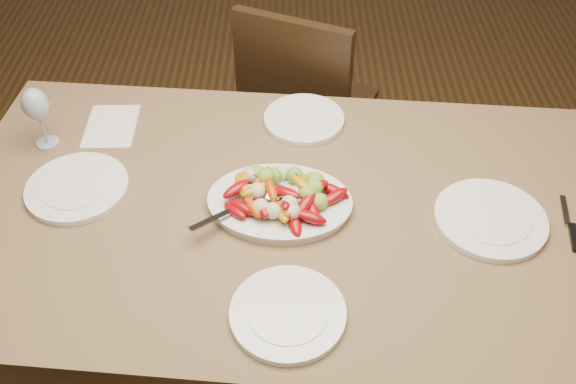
% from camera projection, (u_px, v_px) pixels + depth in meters
% --- Properties ---
extents(floor, '(6.00, 6.00, 0.00)m').
position_uv_depth(floor, '(223.00, 384.00, 2.17)').
color(floor, '#372310').
rests_on(floor, ground).
extents(dining_table, '(1.92, 1.19, 0.76)m').
position_uv_depth(dining_table, '(288.00, 295.00, 1.97)').
color(dining_table, brown).
rests_on(dining_table, ground).
extents(chair_far, '(0.55, 0.55, 0.95)m').
position_uv_depth(chair_far, '(311.00, 107.00, 2.50)').
color(chair_far, black).
rests_on(chair_far, ground).
extents(serving_platter, '(0.39, 0.31, 0.02)m').
position_uv_depth(serving_platter, '(280.00, 204.00, 1.70)').
color(serving_platter, white).
rests_on(serving_platter, dining_table).
extents(roasted_vegetables, '(0.32, 0.23, 0.09)m').
position_uv_depth(roasted_vegetables, '(280.00, 188.00, 1.66)').
color(roasted_vegetables, maroon).
rests_on(roasted_vegetables, serving_platter).
extents(serving_spoon, '(0.23, 0.25, 0.03)m').
position_uv_depth(serving_spoon, '(253.00, 202.00, 1.66)').
color(serving_spoon, '#9EA0A8').
rests_on(serving_spoon, serving_platter).
extents(plate_left, '(0.28, 0.28, 0.02)m').
position_uv_depth(plate_left, '(77.00, 188.00, 1.75)').
color(plate_left, white).
rests_on(plate_left, dining_table).
extents(plate_right, '(0.29, 0.29, 0.02)m').
position_uv_depth(plate_right, '(490.00, 219.00, 1.67)').
color(plate_right, white).
rests_on(plate_right, dining_table).
extents(plate_far, '(0.25, 0.25, 0.02)m').
position_uv_depth(plate_far, '(304.00, 119.00, 1.97)').
color(plate_far, white).
rests_on(plate_far, dining_table).
extents(plate_near, '(0.27, 0.27, 0.02)m').
position_uv_depth(plate_near, '(288.00, 314.00, 1.45)').
color(plate_near, white).
rests_on(plate_near, dining_table).
extents(wine_glass, '(0.08, 0.08, 0.20)m').
position_uv_depth(wine_glass, '(39.00, 116.00, 1.83)').
color(wine_glass, '#8C99A5').
rests_on(wine_glass, dining_table).
extents(menu_card, '(0.16, 0.21, 0.00)m').
position_uv_depth(menu_card, '(111.00, 126.00, 1.96)').
color(menu_card, silver).
rests_on(menu_card, dining_table).
extents(table_knife, '(0.05, 0.20, 0.01)m').
position_uv_depth(table_knife, '(569.00, 225.00, 1.66)').
color(table_knife, '#9EA0A8').
rests_on(table_knife, dining_table).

